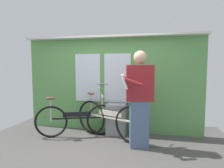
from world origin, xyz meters
TOP-DOWN VIEW (x-y plane):
  - ground_plane at (0.00, 0.00)m, footprint 5.03×3.98m
  - train_door_wall at (-0.01, 1.18)m, footprint 4.03×0.28m
  - bicycle_near_door at (-0.64, 0.67)m, footprint 1.66×0.72m
  - bicycle_leaning_behind at (0.07, 0.71)m, footprint 1.65×0.76m
  - passenger_reading_newspaper at (0.70, 0.38)m, footprint 0.62×0.56m
  - trash_bin_by_wall at (0.16, 0.97)m, footprint 0.43×0.28m

SIDE VIEW (x-z plane):
  - ground_plane at x=0.00m, z-range -0.04..0.00m
  - trash_bin_by_wall at x=0.16m, z-range 0.00..0.68m
  - bicycle_near_door at x=-0.64m, z-range -0.08..0.81m
  - bicycle_leaning_behind at x=0.07m, z-range -0.08..0.87m
  - passenger_reading_newspaper at x=0.70m, z-range 0.05..1.83m
  - train_door_wall at x=-0.01m, z-range 0.05..2.22m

